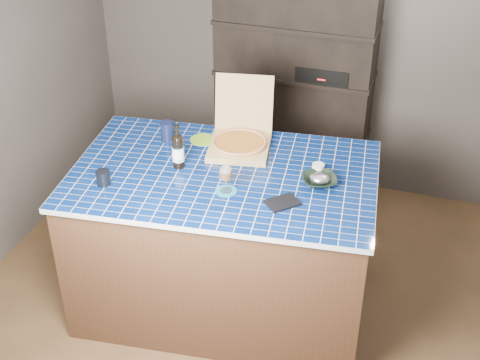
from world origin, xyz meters
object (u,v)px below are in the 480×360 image
(mead_bottle, at_px, (178,151))
(bowl, at_px, (320,181))
(kitchen_island, at_px, (224,239))
(pizza_box, at_px, (240,141))
(dvd_case, at_px, (282,203))
(wine_glass, at_px, (226,174))

(mead_bottle, bearing_deg, bowl, 4.92)
(kitchen_island, bearing_deg, mead_bottle, 177.29)
(pizza_box, xyz_separation_m, mead_bottle, (-0.28, -0.33, 0.05))
(dvd_case, bearing_deg, wine_glass, -138.64)
(mead_bottle, relative_size, bowl, 1.41)
(kitchen_island, height_order, wine_glass, wine_glass)
(wine_glass, distance_m, bowl, 0.56)
(kitchen_island, bearing_deg, pizza_box, 82.93)
(dvd_case, relative_size, bowl, 0.89)
(bowl, bearing_deg, kitchen_island, -174.62)
(wine_glass, height_order, dvd_case, wine_glass)
(mead_bottle, distance_m, dvd_case, 0.74)
(kitchen_island, distance_m, wine_glass, 0.65)
(pizza_box, distance_m, bowl, 0.63)
(wine_glass, xyz_separation_m, bowl, (0.49, 0.24, -0.10))
(wine_glass, relative_size, bowl, 0.84)
(mead_bottle, xyz_separation_m, wine_glass, (0.37, -0.17, 0.01))
(kitchen_island, bearing_deg, bowl, -1.31)
(kitchen_island, xyz_separation_m, pizza_box, (0.00, 0.31, 0.56))
(kitchen_island, xyz_separation_m, bowl, (0.58, 0.05, 0.53))
(bowl, bearing_deg, pizza_box, 156.23)
(wine_glass, bearing_deg, pizza_box, 99.30)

